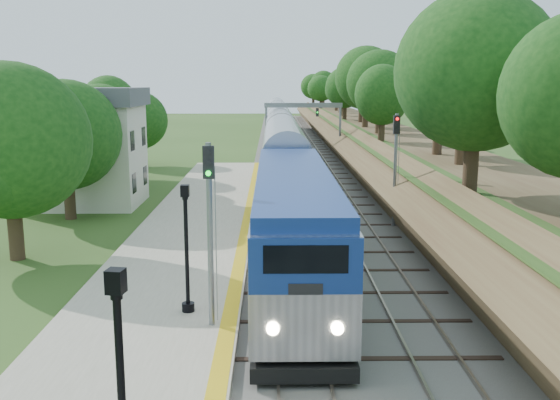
{
  "coord_description": "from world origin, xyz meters",
  "views": [
    {
      "loc": [
        -0.88,
        -12.55,
        8.33
      ],
      "look_at": [
        -0.5,
        16.77,
        2.8
      ],
      "focal_mm": 40.0,
      "sensor_mm": 36.0,
      "label": 1
    }
  ],
  "objects_px": {
    "lamppost_far": "(187,256)",
    "signal_farside": "(396,158)",
    "station_building": "(80,146)",
    "signal_gantry": "(303,116)",
    "train": "(280,141)",
    "signal_platform": "(210,215)"
  },
  "relations": [
    {
      "from": "lamppost_far",
      "to": "signal_farside",
      "type": "height_order",
      "value": "signal_farside"
    },
    {
      "from": "signal_platform",
      "to": "signal_gantry",
      "type": "bearing_deg",
      "value": 83.59
    },
    {
      "from": "station_building",
      "to": "train",
      "type": "distance_m",
      "value": 27.2
    },
    {
      "from": "signal_gantry",
      "to": "signal_platform",
      "type": "xyz_separation_m",
      "value": [
        -5.37,
        -47.82,
        -0.7
      ]
    },
    {
      "from": "station_building",
      "to": "signal_farside",
      "type": "height_order",
      "value": "station_building"
    },
    {
      "from": "lamppost_far",
      "to": "signal_platform",
      "type": "relative_size",
      "value": 0.74
    },
    {
      "from": "signal_gantry",
      "to": "lamppost_far",
      "type": "xyz_separation_m",
      "value": [
        -6.32,
        -46.57,
        -2.42
      ]
    },
    {
      "from": "station_building",
      "to": "lamppost_far",
      "type": "bearing_deg",
      "value": -64.83
    },
    {
      "from": "station_building",
      "to": "train",
      "type": "xyz_separation_m",
      "value": [
        14.0,
        23.25,
        -1.77
      ]
    },
    {
      "from": "signal_gantry",
      "to": "train",
      "type": "height_order",
      "value": "signal_gantry"
    },
    {
      "from": "station_building",
      "to": "signal_farside",
      "type": "distance_m",
      "value": 21.42
    },
    {
      "from": "signal_gantry",
      "to": "signal_farside",
      "type": "distance_m",
      "value": 32.36
    },
    {
      "from": "station_building",
      "to": "lamppost_far",
      "type": "height_order",
      "value": "station_building"
    },
    {
      "from": "signal_gantry",
      "to": "signal_platform",
      "type": "distance_m",
      "value": 48.12
    },
    {
      "from": "signal_farside",
      "to": "train",
      "type": "bearing_deg",
      "value": 101.53
    },
    {
      "from": "lamppost_far",
      "to": "signal_farside",
      "type": "xyz_separation_m",
      "value": [
        10.05,
        14.44,
        1.69
      ]
    },
    {
      "from": "signal_farside",
      "to": "signal_gantry",
      "type": "bearing_deg",
      "value": 96.62
    },
    {
      "from": "station_building",
      "to": "signal_gantry",
      "type": "distance_m",
      "value": 29.94
    },
    {
      "from": "train",
      "to": "signal_farside",
      "type": "relative_size",
      "value": 15.74
    },
    {
      "from": "station_building",
      "to": "signal_platform",
      "type": "relative_size",
      "value": 1.41
    },
    {
      "from": "signal_platform",
      "to": "signal_farside",
      "type": "xyz_separation_m",
      "value": [
        9.1,
        15.68,
        -0.03
      ]
    },
    {
      "from": "station_building",
      "to": "lamppost_far",
      "type": "relative_size",
      "value": 1.9
    }
  ]
}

